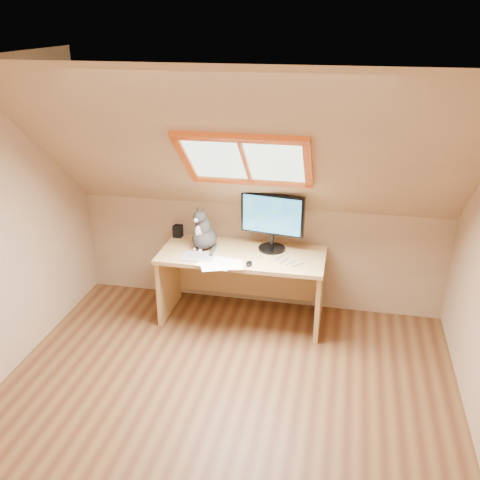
# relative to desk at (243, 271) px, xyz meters

# --- Properties ---
(ground) EXTENTS (3.50, 3.50, 0.00)m
(ground) POSITION_rel_desk_xyz_m (0.09, -1.44, -0.46)
(ground) COLOR brown
(ground) RESTS_ON ground
(room_shell) EXTENTS (3.52, 3.52, 2.41)m
(room_shell) POSITION_rel_desk_xyz_m (0.09, -1.54, 0.97)
(room_shell) COLOR tan
(room_shell) RESTS_ON ground
(desk) EXTENTS (1.48, 0.65, 0.68)m
(desk) POSITION_rel_desk_xyz_m (0.00, 0.00, 0.00)
(desk) COLOR tan
(desk) RESTS_ON ground
(monitor) EXTENTS (0.58, 0.24, 0.53)m
(monitor) POSITION_rel_desk_xyz_m (0.25, 0.06, 0.52)
(monitor) COLOR black
(monitor) RESTS_ON desk
(cat) EXTENTS (0.31, 0.33, 0.41)m
(cat) POSITION_rel_desk_xyz_m (-0.37, -0.02, 0.36)
(cat) COLOR #3C3735
(cat) RESTS_ON desk
(desk_speaker) EXTENTS (0.09, 0.09, 0.12)m
(desk_speaker) POSITION_rel_desk_xyz_m (-0.68, 0.19, 0.27)
(desk_speaker) COLOR black
(desk_speaker) RESTS_ON desk
(graphics_tablet) EXTENTS (0.28, 0.21, 0.01)m
(graphics_tablet) POSITION_rel_desk_xyz_m (-0.36, -0.23, 0.22)
(graphics_tablet) COLOR #B2B2B7
(graphics_tablet) RESTS_ON desk
(mouse) EXTENTS (0.06, 0.10, 0.03)m
(mouse) POSITION_rel_desk_xyz_m (0.11, -0.29, 0.23)
(mouse) COLOR black
(mouse) RESTS_ON desk
(papers) EXTENTS (0.35, 0.30, 0.01)m
(papers) POSITION_rel_desk_xyz_m (-0.17, -0.32, 0.22)
(papers) COLOR white
(papers) RESTS_ON desk
(cables) EXTENTS (0.51, 0.26, 0.01)m
(cables) POSITION_rel_desk_xyz_m (0.33, -0.18, 0.22)
(cables) COLOR silver
(cables) RESTS_ON desk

